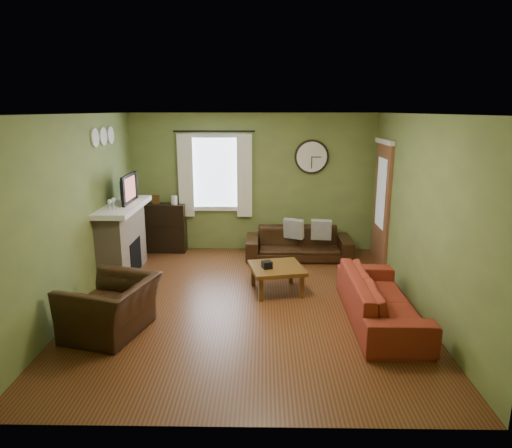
{
  "coord_description": "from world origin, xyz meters",
  "views": [
    {
      "loc": [
        0.2,
        -5.97,
        2.65
      ],
      "look_at": [
        0.1,
        0.4,
        1.05
      ],
      "focal_mm": 32.0,
      "sensor_mm": 36.0,
      "label": 1
    }
  ],
  "objects_px": {
    "sofa_brown": "(298,243)",
    "bookshelf": "(165,228)",
    "armchair": "(111,307)",
    "coffee_table": "(277,279)",
    "sofa_red": "(381,299)"
  },
  "relations": [
    {
      "from": "sofa_red",
      "to": "armchair",
      "type": "bearing_deg",
      "value": 96.48
    },
    {
      "from": "bookshelf",
      "to": "coffee_table",
      "type": "relative_size",
      "value": 1.24
    },
    {
      "from": "sofa_red",
      "to": "coffee_table",
      "type": "height_order",
      "value": "sofa_red"
    },
    {
      "from": "bookshelf",
      "to": "coffee_table",
      "type": "distance_m",
      "value": 2.89
    },
    {
      "from": "sofa_red",
      "to": "armchair",
      "type": "distance_m",
      "value": 3.37
    },
    {
      "from": "coffee_table",
      "to": "sofa_brown",
      "type": "bearing_deg",
      "value": 74.51
    },
    {
      "from": "bookshelf",
      "to": "sofa_red",
      "type": "relative_size",
      "value": 0.45
    },
    {
      "from": "sofa_brown",
      "to": "armchair",
      "type": "bearing_deg",
      "value": -130.26
    },
    {
      "from": "sofa_brown",
      "to": "coffee_table",
      "type": "relative_size",
      "value": 2.55
    },
    {
      "from": "coffee_table",
      "to": "armchair",
      "type": "bearing_deg",
      "value": -146.91
    },
    {
      "from": "sofa_brown",
      "to": "bookshelf",
      "type": "bearing_deg",
      "value": 171.19
    },
    {
      "from": "sofa_brown",
      "to": "sofa_red",
      "type": "distance_m",
      "value": 2.69
    },
    {
      "from": "bookshelf",
      "to": "sofa_brown",
      "type": "distance_m",
      "value": 2.55
    },
    {
      "from": "sofa_brown",
      "to": "armchair",
      "type": "relative_size",
      "value": 1.85
    },
    {
      "from": "bookshelf",
      "to": "sofa_brown",
      "type": "xyz_separation_m",
      "value": [
        2.52,
        -0.39,
        -0.18
      ]
    }
  ]
}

